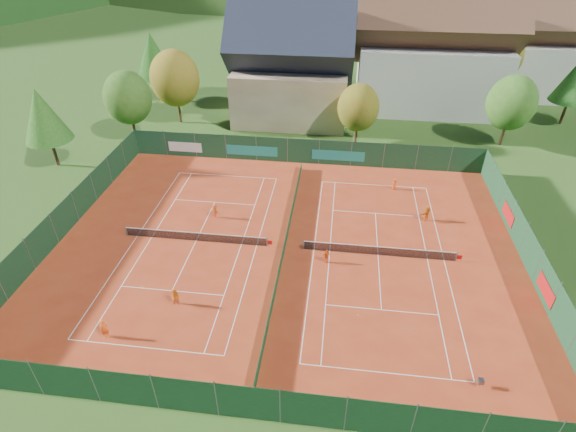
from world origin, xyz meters
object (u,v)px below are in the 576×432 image
at_px(hotel_block_b, 518,50).
at_px(player_right_far_b, 427,213).
at_px(hotel_block_a, 432,56).
at_px(player_right_far_a, 394,184).
at_px(player_left_near, 104,329).
at_px(player_left_far, 215,211).
at_px(chalet, 292,69).
at_px(player_right_near, 326,256).
at_px(player_left_mid, 176,297).
at_px(ball_hopper, 481,381).

bearing_deg(hotel_block_b, player_right_far_b, -114.42).
xyz_separation_m(hotel_block_a, player_right_far_a, (-5.92, -24.76, -6.77)).
distance_m(player_left_near, player_left_far, 15.58).
height_order(hotel_block_a, player_right_far_b, hotel_block_a).
height_order(chalet, player_right_near, chalet).
bearing_deg(chalet, hotel_block_a, 17.53).
xyz_separation_m(chalet, player_left_far, (-4.22, -26.17, -5.94)).
bearing_deg(hotel_block_a, player_left_far, -125.82).
bearing_deg(player_left_mid, hotel_block_b, 55.21).
bearing_deg(player_left_near, hotel_block_b, 26.58).
distance_m(player_left_far, player_right_far_b, 19.99).
relative_size(hotel_block_b, player_right_near, 13.32).
relative_size(hotel_block_b, player_left_mid, 11.58).
xyz_separation_m(player_left_near, player_left_mid, (3.83, 3.53, -0.01)).
height_order(player_left_mid, player_right_near, player_left_mid).
bearing_deg(ball_hopper, player_left_mid, 168.02).
height_order(chalet, player_left_far, chalet).
height_order(player_left_near, player_right_far_a, player_left_near).
relative_size(hotel_block_b, player_left_far, 12.63).
height_order(hotel_block_b, player_right_far_b, hotel_block_b).
bearing_deg(player_left_mid, ball_hopper, -11.12).
distance_m(player_left_mid, player_left_far, 11.59).
relative_size(player_left_near, player_right_far_a, 1.24).
bearing_deg(player_right_far_a, player_right_far_b, 96.45).
height_order(ball_hopper, player_right_near, player_right_near).
distance_m(hotel_block_a, player_left_near, 54.84).
distance_m(ball_hopper, player_left_mid, 21.28).
distance_m(hotel_block_a, player_left_mid, 49.94).
relative_size(player_left_near, player_right_near, 1.17).
xyz_separation_m(hotel_block_b, player_left_far, (-37.22, -40.17, -5.94)).
xyz_separation_m(hotel_block_a, player_left_far, (-23.22, -32.17, -6.70)).
bearing_deg(hotel_block_a, player_left_near, -119.68).
height_order(hotel_block_a, player_right_near, hotel_block_a).
height_order(hotel_block_b, ball_hopper, hotel_block_b).
distance_m(player_right_far_a, player_right_far_b, 6.00).
height_order(chalet, player_left_mid, chalet).
height_order(player_left_far, player_right_near, player_left_far).
height_order(player_left_far, player_right_far_b, player_right_far_b).
height_order(ball_hopper, player_right_far_b, player_right_far_b).
bearing_deg(chalet, player_right_far_b, -57.05).
height_order(hotel_block_b, player_left_far, hotel_block_b).
relative_size(player_left_near, player_left_far, 1.11).
bearing_deg(ball_hopper, player_right_near, 133.21).
xyz_separation_m(player_left_near, player_right_far_a, (21.04, 22.53, -0.15)).
height_order(hotel_block_a, hotel_block_b, hotel_block_a).
xyz_separation_m(player_left_mid, player_left_far, (-0.09, 11.59, -0.06)).
bearing_deg(player_right_far_a, hotel_block_b, -140.46).
height_order(player_right_far_a, player_right_far_b, player_right_far_b).
height_order(hotel_block_a, player_left_far, hotel_block_a).
relative_size(chalet, player_right_far_b, 10.45).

